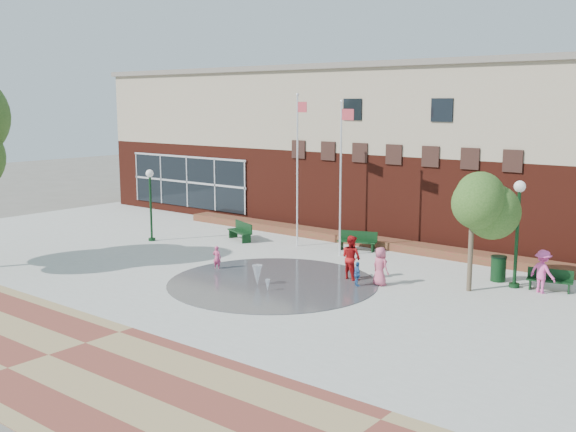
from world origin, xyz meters
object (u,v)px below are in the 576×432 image
Objects in this scene: trash_can at (498,269)px; flagpole_right at (341,170)px; bench_left at (240,235)px; child_splash at (217,258)px; flagpole_left at (298,163)px.

flagpole_right is at bearing -178.74° from trash_can.
child_splash is (3.39, -5.16, 0.21)m from bench_left.
flagpole_right is 8.36m from trash_can.
trash_can is (7.57, 0.17, -3.53)m from flagpole_right.
child_splash is at bearing -151.17° from trash_can.
flagpole_left is at bearing -173.74° from flagpole_right.
trash_can is at bearing -168.44° from child_splash.
trash_can reaches higher than child_splash.
child_splash is (-2.71, -5.49, -3.55)m from flagpole_right.
bench_left is 1.92× the size of child_splash.
flagpole_right is at bearing 25.29° from bench_left.
bench_left is 6.18m from child_splash.
flagpole_right is at bearing 11.90° from flagpole_left.
bench_left is at bearing -162.61° from flagpole_right.
flagpole_left reaches higher than child_splash.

